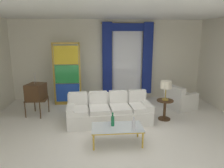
{
  "coord_description": "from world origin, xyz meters",
  "views": [
    {
      "loc": [
        -0.55,
        -5.07,
        2.44
      ],
      "look_at": [
        -0.04,
        0.9,
        1.05
      ],
      "focal_mm": 33.99,
      "sensor_mm": 36.0,
      "label": 1
    }
  ],
  "objects_px": {
    "armchair_white": "(180,100)",
    "table_lamp_brass": "(166,86)",
    "couch_white_long": "(109,111)",
    "bottle_crystal_tall": "(134,125)",
    "bottle_blue_decanter": "(113,120)",
    "vintage_tv": "(36,92)",
    "stained_glass_divider": "(67,75)",
    "peacock_figurine": "(82,101)",
    "round_side_table": "(165,108)",
    "coffee_table": "(117,128)"
  },
  "relations": [
    {
      "from": "armchair_white",
      "to": "table_lamp_brass",
      "type": "xyz_separation_m",
      "value": [
        -0.82,
        -0.89,
        0.74
      ]
    },
    {
      "from": "couch_white_long",
      "to": "bottle_crystal_tall",
      "type": "xyz_separation_m",
      "value": [
        0.44,
        -1.48,
        0.23
      ]
    },
    {
      "from": "couch_white_long",
      "to": "bottle_blue_decanter",
      "type": "relative_size",
      "value": 7.44
    },
    {
      "from": "vintage_tv",
      "to": "stained_glass_divider",
      "type": "bearing_deg",
      "value": 48.95
    },
    {
      "from": "peacock_figurine",
      "to": "table_lamp_brass",
      "type": "relative_size",
      "value": 1.05
    },
    {
      "from": "vintage_tv",
      "to": "table_lamp_brass",
      "type": "height_order",
      "value": "vintage_tv"
    },
    {
      "from": "bottle_crystal_tall",
      "to": "armchair_white",
      "type": "relative_size",
      "value": 0.3
    },
    {
      "from": "stained_glass_divider",
      "to": "bottle_blue_decanter",
      "type": "bearing_deg",
      "value": -64.98
    },
    {
      "from": "couch_white_long",
      "to": "armchair_white",
      "type": "xyz_separation_m",
      "value": [
        2.46,
        0.91,
        -0.02
      ]
    },
    {
      "from": "couch_white_long",
      "to": "bottle_blue_decanter",
      "type": "bearing_deg",
      "value": -90.03
    },
    {
      "from": "peacock_figurine",
      "to": "bottle_crystal_tall",
      "type": "bearing_deg",
      "value": -65.41
    },
    {
      "from": "vintage_tv",
      "to": "round_side_table",
      "type": "distance_m",
      "value": 3.91
    },
    {
      "from": "bottle_crystal_tall",
      "to": "round_side_table",
      "type": "xyz_separation_m",
      "value": [
        1.21,
        1.5,
        -0.18
      ]
    },
    {
      "from": "stained_glass_divider",
      "to": "round_side_table",
      "type": "xyz_separation_m",
      "value": [
        2.99,
        -1.65,
        -0.7
      ]
    },
    {
      "from": "coffee_table",
      "to": "round_side_table",
      "type": "xyz_separation_m",
      "value": [
        1.55,
        1.3,
        -0.02
      ]
    },
    {
      "from": "armchair_white",
      "to": "stained_glass_divider",
      "type": "relative_size",
      "value": 0.48
    },
    {
      "from": "couch_white_long",
      "to": "bottle_crystal_tall",
      "type": "height_order",
      "value": "couch_white_long"
    },
    {
      "from": "vintage_tv",
      "to": "bottle_crystal_tall",
      "type": "bearing_deg",
      "value": -39.78
    },
    {
      "from": "bottle_blue_decanter",
      "to": "armchair_white",
      "type": "relative_size",
      "value": 0.31
    },
    {
      "from": "bottle_crystal_tall",
      "to": "stained_glass_divider",
      "type": "relative_size",
      "value": 0.14
    },
    {
      "from": "couch_white_long",
      "to": "armchair_white",
      "type": "height_order",
      "value": "couch_white_long"
    },
    {
      "from": "vintage_tv",
      "to": "peacock_figurine",
      "type": "relative_size",
      "value": 2.24
    },
    {
      "from": "bottle_crystal_tall",
      "to": "table_lamp_brass",
      "type": "distance_m",
      "value": 1.99
    },
    {
      "from": "bottle_crystal_tall",
      "to": "armchair_white",
      "type": "bearing_deg",
      "value": 49.73
    },
    {
      "from": "peacock_figurine",
      "to": "bottle_blue_decanter",
      "type": "bearing_deg",
      "value": -71.58
    },
    {
      "from": "bottle_crystal_tall",
      "to": "stained_glass_divider",
      "type": "distance_m",
      "value": 3.66
    },
    {
      "from": "couch_white_long",
      "to": "coffee_table",
      "type": "relative_size",
      "value": 2.07
    },
    {
      "from": "coffee_table",
      "to": "armchair_white",
      "type": "height_order",
      "value": "armchair_white"
    },
    {
      "from": "vintage_tv",
      "to": "round_side_table",
      "type": "height_order",
      "value": "vintage_tv"
    },
    {
      "from": "bottle_blue_decanter",
      "to": "bottle_crystal_tall",
      "type": "relative_size",
      "value": 1.03
    },
    {
      "from": "vintage_tv",
      "to": "couch_white_long",
      "type": "bearing_deg",
      "value": -17.73
    },
    {
      "from": "vintage_tv",
      "to": "table_lamp_brass",
      "type": "relative_size",
      "value": 2.36
    },
    {
      "from": "couch_white_long",
      "to": "stained_glass_divider",
      "type": "distance_m",
      "value": 2.27
    },
    {
      "from": "bottle_blue_decanter",
      "to": "stained_glass_divider",
      "type": "xyz_separation_m",
      "value": [
        -1.35,
        2.89,
        0.52
      ]
    },
    {
      "from": "bottle_blue_decanter",
      "to": "vintage_tv",
      "type": "relative_size",
      "value": 0.24
    },
    {
      "from": "coffee_table",
      "to": "armchair_white",
      "type": "bearing_deg",
      "value": 42.84
    },
    {
      "from": "couch_white_long",
      "to": "bottle_blue_decanter",
      "type": "height_order",
      "value": "couch_white_long"
    },
    {
      "from": "bottle_crystal_tall",
      "to": "bottle_blue_decanter",
      "type": "bearing_deg",
      "value": 149.39
    },
    {
      "from": "armchair_white",
      "to": "round_side_table",
      "type": "height_order",
      "value": "armchair_white"
    },
    {
      "from": "table_lamp_brass",
      "to": "stained_glass_divider",
      "type": "bearing_deg",
      "value": 151.1
    },
    {
      "from": "vintage_tv",
      "to": "round_side_table",
      "type": "bearing_deg",
      "value": -10.18
    },
    {
      "from": "bottle_blue_decanter",
      "to": "vintage_tv",
      "type": "xyz_separation_m",
      "value": [
        -2.19,
        1.93,
        0.19
      ]
    },
    {
      "from": "couch_white_long",
      "to": "vintage_tv",
      "type": "relative_size",
      "value": 1.78
    },
    {
      "from": "bottle_blue_decanter",
      "to": "stained_glass_divider",
      "type": "bearing_deg",
      "value": 115.02
    },
    {
      "from": "peacock_figurine",
      "to": "round_side_table",
      "type": "xyz_separation_m",
      "value": [
        2.49,
        -1.31,
        0.14
      ]
    },
    {
      "from": "peacock_figurine",
      "to": "table_lamp_brass",
      "type": "bearing_deg",
      "value": -27.79
    },
    {
      "from": "bottle_blue_decanter",
      "to": "round_side_table",
      "type": "distance_m",
      "value": 2.07
    },
    {
      "from": "couch_white_long",
      "to": "peacock_figurine",
      "type": "relative_size",
      "value": 3.98
    },
    {
      "from": "couch_white_long",
      "to": "bottle_crystal_tall",
      "type": "relative_size",
      "value": 7.7
    },
    {
      "from": "stained_glass_divider",
      "to": "peacock_figurine",
      "type": "distance_m",
      "value": 1.03
    }
  ]
}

